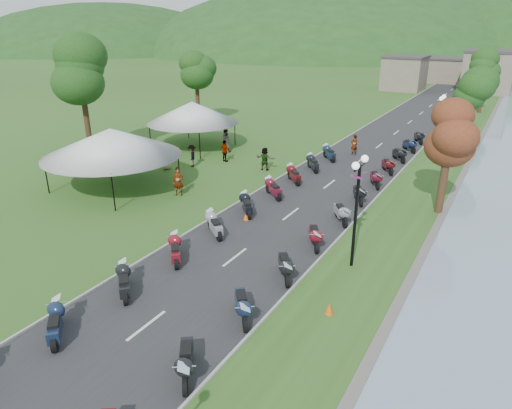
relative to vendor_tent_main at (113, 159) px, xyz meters
The scene contains 12 objects.
road 23.23m from the vendor_tent_main, 58.46° to the left, with size 7.00×120.00×0.02m, color #2D2D30.
hills_backdrop 180.14m from the vendor_tent_main, 86.15° to the left, with size 360.00×120.00×76.00m, color #285621, non-canonical shape.
far_building 65.51m from the vendor_tent_main, 81.13° to the left, with size 18.00×16.00×5.00m, color gray.
moto_row_left 10.87m from the vendor_tent_main, 23.73° to the right, with size 2.60×37.55×1.10m, color #331411, non-canonical shape.
moto_row_right 15.11m from the vendor_tent_main, ahead, with size 2.60×43.33×1.10m, color #331411, non-canonical shape.
vendor_tent_main is the anchor object (origin of this frame).
vendor_tent_side 11.19m from the vendor_tent_main, 99.83° to the left, with size 5.24×5.24×4.00m, color silver, non-canonical shape.
tree_park_left 9.04m from the vendor_tent_main, 149.55° to the left, with size 4.12×4.12×11.45m, color #25551B, non-canonical shape.
tree_lakeside 20.48m from the vendor_tent_main, 18.01° to the left, with size 2.71×2.71×7.53m, color #25551B, non-canonical shape.
pedestrian_a 5.07m from the vendor_tent_main, 11.69° to the left, with size 0.68×0.50×1.86m, color slate.
pedestrian_b 11.48m from the vendor_tent_main, 83.45° to the left, with size 0.95×0.52×1.96m, color slate.
pedestrian_c 6.86m from the vendor_tent_main, 77.35° to the left, with size 1.08×0.44×1.67m, color slate.
Camera 1 is at (10.36, 0.07, 10.31)m, focal length 32.00 mm.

